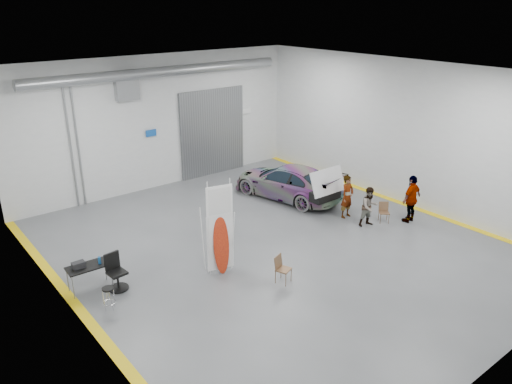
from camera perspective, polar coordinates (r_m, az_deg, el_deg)
ground at (r=17.84m, az=2.08°, el=-6.13°), size 16.00×16.00×0.00m
room_shell at (r=18.20m, az=-1.77°, el=8.14°), size 14.02×16.18×6.01m
sedan_car at (r=21.85m, az=3.62°, el=1.20°), size 3.04×5.36×1.46m
person_a at (r=20.10m, az=10.38°, el=-0.51°), size 0.67×0.47×1.75m
person_b at (r=19.52m, az=12.84°, el=-1.65°), size 0.89×0.77×1.57m
person_c at (r=20.24m, az=17.34°, el=-0.74°), size 1.14×0.52×1.91m
surfboard_display at (r=15.66m, az=-3.88°, el=-5.04°), size 0.87×0.38×3.13m
folding_chair_near at (r=15.57m, az=3.12°, el=-9.37°), size 0.53×0.56×0.87m
folding_chair_far at (r=20.17m, az=14.37°, el=-2.69°), size 0.52×0.58×0.79m
shop_stool at (r=14.86m, az=-16.44°, el=-11.60°), size 0.35×0.35×0.69m
work_table at (r=15.74m, az=-18.87°, el=-8.05°), size 1.29×0.68×1.03m
office_chair at (r=15.69m, az=-15.69°, el=-8.99°), size 0.60×0.60×1.13m
trunk_lid at (r=20.08m, az=8.01°, el=1.48°), size 1.71×1.04×0.04m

